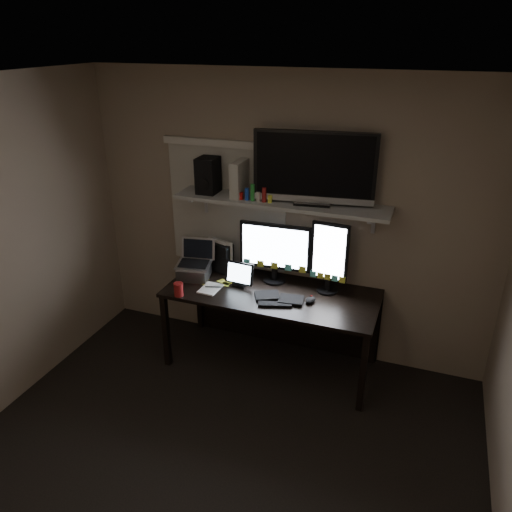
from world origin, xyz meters
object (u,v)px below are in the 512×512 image
at_px(tv, 314,168).
at_px(tablet, 240,274).
at_px(desk, 276,303).
at_px(cup, 179,289).
at_px(monitor_portrait, 329,258).
at_px(mouse, 310,300).
at_px(laptop, 194,261).
at_px(speaker, 208,175).
at_px(monitor_landscape, 275,252).
at_px(keyboard, 279,298).
at_px(game_console, 239,179).

bearing_deg(tv, tablet, -167.38).
height_order(desk, cup, cup).
distance_m(monitor_portrait, tablet, 0.78).
bearing_deg(mouse, laptop, -175.00).
distance_m(mouse, speaker, 1.36).
bearing_deg(tv, desk, -168.67).
height_order(monitor_portrait, speaker, speaker).
relative_size(monitor_landscape, tv, 0.65).
height_order(desk, keyboard, keyboard).
relative_size(game_console, speaker, 0.98).
bearing_deg(keyboard, game_console, 129.38).
bearing_deg(mouse, tv, 115.79).
height_order(mouse, tv, tv).
relative_size(desk, laptop, 5.29).
height_order(mouse, tablet, tablet).
xyz_separation_m(keyboard, cup, (-0.81, -0.23, 0.04)).
xyz_separation_m(mouse, speaker, (-1.00, 0.26, 0.88)).
relative_size(keyboard, cup, 3.63).
relative_size(laptop, speaker, 1.12).
bearing_deg(speaker, monitor_portrait, -2.96).
distance_m(desk, keyboard, 0.31).
bearing_deg(desk, mouse, -26.88).
distance_m(monitor_landscape, laptop, 0.73).
distance_m(desk, mouse, 0.44).
bearing_deg(tablet, desk, 25.29).
height_order(mouse, game_console, game_console).
height_order(desk, monitor_portrait, monitor_portrait).
bearing_deg(speaker, tablet, -29.77).
bearing_deg(speaker, game_console, -1.09).
bearing_deg(monitor_landscape, tv, -0.02).
xyz_separation_m(mouse, tablet, (-0.65, 0.07, 0.09)).
relative_size(tablet, cup, 2.23).
distance_m(tablet, cup, 0.54).
xyz_separation_m(monitor_portrait, tv, (-0.17, 0.04, 0.73)).
bearing_deg(laptop, game_console, 18.61).
xyz_separation_m(desk, speaker, (-0.65, 0.08, 1.08)).
xyz_separation_m(laptop, cup, (0.02, -0.33, -0.11)).
distance_m(monitor_portrait, laptop, 1.19).
relative_size(tv, speaker, 3.18).
bearing_deg(speaker, monitor_landscape, -1.43).
xyz_separation_m(mouse, cup, (-1.06, -0.27, 0.04)).
distance_m(monitor_portrait, speaker, 1.24).
relative_size(desk, mouse, 15.87).
bearing_deg(monitor_landscape, laptop, -166.06).
height_order(mouse, laptop, laptop).
height_order(monitor_landscape, laptop, monitor_landscape).
height_order(tv, speaker, tv).
height_order(tablet, laptop, laptop).
bearing_deg(monitor_portrait, cup, -151.38).
bearing_deg(desk, keyboard, -66.00).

